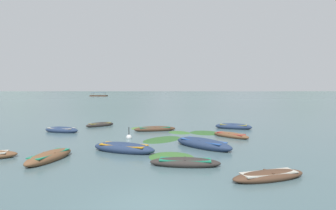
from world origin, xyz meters
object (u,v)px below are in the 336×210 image
(rowboat_6, at_px, (61,130))
(ferry_0, at_px, (99,96))
(mooring_buoy, at_px, (129,137))
(rowboat_9, at_px, (49,157))
(rowboat_10, at_px, (185,163))
(rowboat_2, at_px, (124,148))
(rowboat_3, at_px, (231,135))
(rowboat_0, at_px, (155,129))
(rowboat_7, at_px, (233,127))
(rowboat_8, at_px, (203,144))
(rowboat_4, at_px, (269,176))
(rowboat_5, at_px, (100,125))

(rowboat_6, bearing_deg, ferry_0, 109.88)
(rowboat_6, distance_m, mooring_buoy, 7.15)
(rowboat_9, height_order, rowboat_10, rowboat_9)
(rowboat_2, relative_size, rowboat_3, 1.41)
(rowboat_0, distance_m, rowboat_10, 11.40)
(rowboat_7, distance_m, rowboat_9, 17.16)
(rowboat_3, distance_m, mooring_buoy, 8.06)
(rowboat_8, bearing_deg, rowboat_4, -66.15)
(rowboat_2, relative_size, ferry_0, 0.39)
(rowboat_8, height_order, rowboat_10, rowboat_8)
(rowboat_3, height_order, rowboat_7, rowboat_7)
(rowboat_3, xyz_separation_m, rowboat_8, (-2.29, -4.03, 0.08))
(mooring_buoy, bearing_deg, rowboat_5, 126.58)
(rowboat_3, height_order, ferry_0, ferry_0)
(rowboat_6, bearing_deg, rowboat_8, -21.50)
(rowboat_4, xyz_separation_m, ferry_0, (-63.84, 145.80, 0.30))
(rowboat_8, xyz_separation_m, rowboat_10, (-0.98, -4.29, -0.07))
(ferry_0, bearing_deg, rowboat_8, -66.36)
(rowboat_7, xyz_separation_m, ferry_0, (-64.36, 131.12, 0.24))
(rowboat_3, xyz_separation_m, rowboat_10, (-3.27, -8.32, 0.01))
(rowboat_5, xyz_separation_m, rowboat_10, (9.45, -13.32, -0.00))
(rowboat_0, height_order, rowboat_9, rowboat_9)
(rowboat_0, relative_size, rowboat_9, 1.14)
(rowboat_2, distance_m, rowboat_5, 12.15)
(rowboat_10, bearing_deg, rowboat_8, 77.18)
(rowboat_2, distance_m, rowboat_6, 10.09)
(rowboat_9, bearing_deg, rowboat_4, -9.54)
(rowboat_4, relative_size, rowboat_8, 0.83)
(rowboat_0, xyz_separation_m, ferry_0, (-56.97, 133.29, 0.28))
(rowboat_10, xyz_separation_m, mooring_buoy, (-4.66, 6.87, -0.06))
(rowboat_0, bearing_deg, ferry_0, 113.14)
(rowboat_0, bearing_deg, rowboat_4, -61.25)
(rowboat_8, bearing_deg, rowboat_2, -159.99)
(rowboat_2, xyz_separation_m, mooring_buoy, (-0.83, 4.33, -0.12))
(rowboat_9, relative_size, rowboat_10, 0.99)
(rowboat_3, relative_size, rowboat_5, 1.04)
(rowboat_6, bearing_deg, mooring_buoy, -18.84)
(rowboat_8, relative_size, ferry_0, 0.39)
(rowboat_3, height_order, rowboat_6, rowboat_6)
(rowboat_0, relative_size, rowboat_4, 1.13)
(rowboat_10, bearing_deg, rowboat_7, 72.58)
(rowboat_0, height_order, ferry_0, ferry_0)
(rowboat_8, relative_size, mooring_buoy, 4.16)
(rowboat_6, height_order, rowboat_7, rowboat_7)
(rowboat_4, height_order, rowboat_5, rowboat_5)
(rowboat_8, distance_m, ferry_0, 152.73)
(rowboat_2, distance_m, rowboat_8, 5.12)
(rowboat_0, xyz_separation_m, rowboat_8, (4.26, -6.62, 0.07))
(rowboat_8, bearing_deg, rowboat_5, 139.11)
(rowboat_3, bearing_deg, rowboat_10, -111.44)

